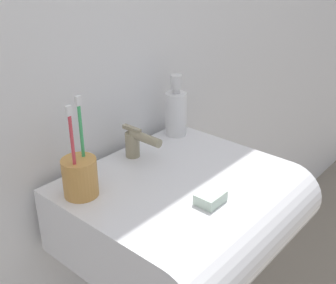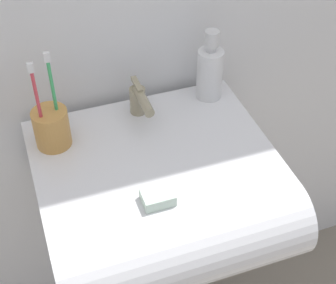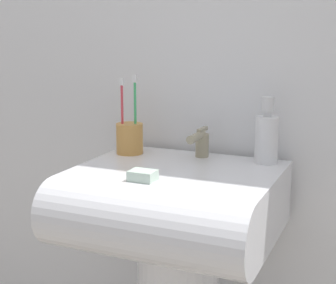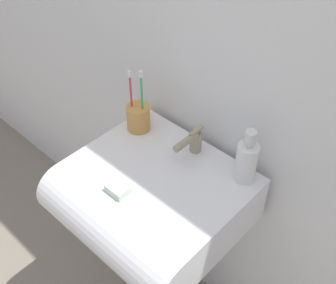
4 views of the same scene
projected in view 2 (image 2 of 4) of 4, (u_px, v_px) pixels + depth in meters
sink_pedestal at (156, 283)px, 1.41m from camera, size 0.21×0.21×0.65m
sink_basin at (161, 198)px, 1.10m from camera, size 0.50×0.46×0.17m
faucet at (139, 100)px, 1.14m from camera, size 0.04×0.12×0.08m
toothbrush_cup at (51, 127)px, 1.07m from camera, size 0.08×0.08×0.22m
soap_bottle at (210, 71)px, 1.18m from camera, size 0.06×0.06×0.17m
bar_soap at (158, 197)px, 0.97m from camera, size 0.06×0.05×0.02m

